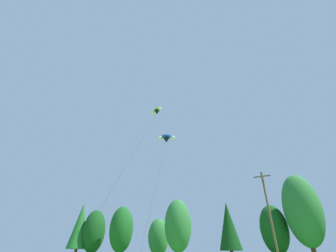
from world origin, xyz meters
The scene contains 11 objects.
treeline_tree_a centered at (-32.45, 45.52, 8.17)m, with size 4.47×4.47×13.04m.
treeline_tree_b centered at (-29.38, 46.92, 6.93)m, with size 4.89×4.89×11.45m.
treeline_tree_c centered at (-21.90, 46.85, 7.08)m, with size 4.96×4.96×11.70m.
treeline_tree_d centered at (-14.19, 49.29, 5.49)m, with size 4.25×4.25×9.07m.
treeline_tree_e centered at (-8.15, 45.46, 7.12)m, with size 4.98×4.98×11.76m.
treeline_tree_f centered at (0.29, 49.90, 7.05)m, with size 4.08×4.08×11.26m.
treeline_tree_g centered at (8.13, 48.75, 6.02)m, with size 4.49×4.49×9.95m.
treeline_tree_h centered at (12.98, 46.92, 8.62)m, with size 5.64×5.64×14.24m.
utility_pole centered at (8.47, 36.12, 6.39)m, with size 2.20×0.26×12.23m.
parafoil_kite_high_lime_white centered at (-4.97, 30.08, 22.51)m, with size 2.52×12.83×21.51m.
parafoil_kite_mid_blue_white centered at (-5.53, 34.90, 19.87)m, with size 5.75×14.77×19.05m.
Camera 1 is at (9.91, 2.89, 2.23)m, focal length 24.44 mm.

